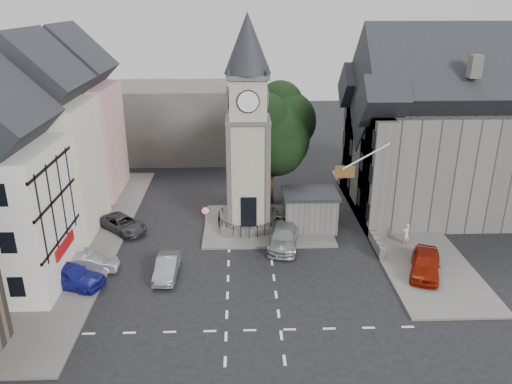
{
  "coord_description": "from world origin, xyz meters",
  "views": [
    {
      "loc": [
        -0.63,
        -28.32,
        17.09
      ],
      "look_at": [
        0.5,
        5.0,
        4.1
      ],
      "focal_mm": 35.0,
      "sensor_mm": 36.0,
      "label": 1
    }
  ],
  "objects_px": {
    "clock_tower": "(248,127)",
    "car_west_blue": "(69,275)",
    "car_east_red": "(425,264)",
    "pedestrian": "(406,235)",
    "stone_shelter": "(310,210)"
  },
  "relations": [
    {
      "from": "clock_tower",
      "to": "car_west_blue",
      "type": "xyz_separation_m",
      "value": [
        -11.5,
        -8.56,
        -7.33
      ]
    },
    {
      "from": "clock_tower",
      "to": "car_east_red",
      "type": "height_order",
      "value": "clock_tower"
    },
    {
      "from": "car_west_blue",
      "to": "car_east_red",
      "type": "bearing_deg",
      "value": -69.39
    },
    {
      "from": "clock_tower",
      "to": "pedestrian",
      "type": "distance_m",
      "value": 14.09
    },
    {
      "from": "clock_tower",
      "to": "car_east_red",
      "type": "relative_size",
      "value": 3.58
    },
    {
      "from": "car_west_blue",
      "to": "car_east_red",
      "type": "distance_m",
      "value": 23.01
    },
    {
      "from": "clock_tower",
      "to": "stone_shelter",
      "type": "height_order",
      "value": "clock_tower"
    },
    {
      "from": "car_east_red",
      "to": "pedestrian",
      "type": "xyz_separation_m",
      "value": [
        0.0,
        4.13,
        0.11
      ]
    },
    {
      "from": "clock_tower",
      "to": "stone_shelter",
      "type": "relative_size",
      "value": 3.78
    },
    {
      "from": "car_west_blue",
      "to": "stone_shelter",
      "type": "bearing_deg",
      "value": -44.77
    },
    {
      "from": "pedestrian",
      "to": "car_east_red",
      "type": "bearing_deg",
      "value": 66.81
    },
    {
      "from": "stone_shelter",
      "to": "pedestrian",
      "type": "xyz_separation_m",
      "value": [
        6.7,
        -3.25,
        -0.66
      ]
    },
    {
      "from": "stone_shelter",
      "to": "car_west_blue",
      "type": "xyz_separation_m",
      "value": [
        -16.3,
        -8.07,
        -0.76
      ]
    },
    {
      "from": "clock_tower",
      "to": "car_west_blue",
      "type": "bearing_deg",
      "value": -143.35
    },
    {
      "from": "car_west_blue",
      "to": "pedestrian",
      "type": "relative_size",
      "value": 2.62
    }
  ]
}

